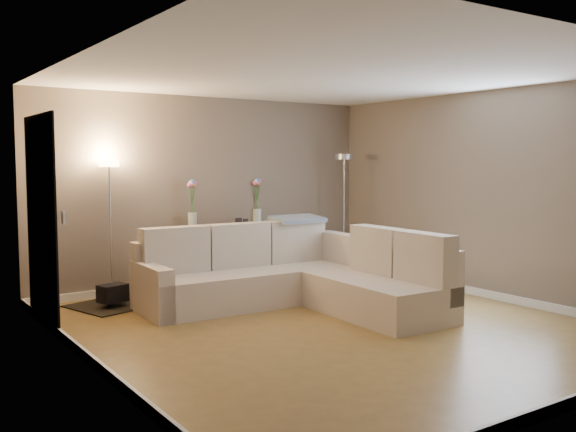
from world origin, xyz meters
TOP-DOWN VIEW (x-y plane):
  - floor at (0.00, 0.00)m, footprint 5.00×5.50m
  - ceiling at (0.00, 0.00)m, footprint 5.00×5.50m
  - wall_back at (0.00, 2.76)m, footprint 5.00×0.02m
  - wall_left at (-2.51, 0.00)m, footprint 0.02×5.50m
  - wall_right at (2.51, 0.00)m, footprint 0.02×5.50m
  - baseboard_back at (0.00, 2.73)m, footprint 5.00×0.03m
  - baseboard_front at (0.00, -2.73)m, footprint 5.00×0.03m
  - baseboard_left at (-2.48, 0.00)m, footprint 0.03×5.50m
  - baseboard_right at (2.48, 0.00)m, footprint 0.03×5.50m
  - doorway at (-2.48, 1.70)m, footprint 0.02×1.20m
  - switch_plate at (-2.48, 0.85)m, footprint 0.02×0.08m
  - sectional_sofa at (0.21, 0.99)m, footprint 2.74×2.69m
  - throw_blanket at (0.72, 1.64)m, footprint 0.69×0.41m
  - console_table at (0.13, 2.64)m, footprint 1.32×0.49m
  - leaning_mirror at (0.19, 2.82)m, footprint 0.91×0.14m
  - table_decor at (0.21, 2.62)m, footprint 0.55×0.14m
  - flower_vase_left at (-0.34, 2.59)m, footprint 0.15×0.13m
  - flower_vase_right at (0.75, 2.71)m, footprint 0.15×0.13m
  - floor_lamp_lit at (-1.46, 2.58)m, footprint 0.30×0.30m
  - floor_lamp_unlit at (2.00, 2.26)m, footprint 0.27×0.27m
  - charcoal_rug at (-1.45, 2.24)m, footprint 1.32×1.13m
  - black_bag at (-1.60, 2.11)m, footprint 0.37×0.31m

SIDE VIEW (x-z plane):
  - floor at x=0.00m, z-range -0.01..0.00m
  - charcoal_rug at x=-1.45m, z-range 0.00..0.02m
  - baseboard_back at x=0.00m, z-range 0.00..0.10m
  - baseboard_front at x=0.00m, z-range 0.00..0.10m
  - baseboard_left at x=-2.48m, z-range 0.00..0.10m
  - baseboard_right at x=2.48m, z-range 0.00..0.10m
  - black_bag at x=-1.60m, z-range 0.07..0.28m
  - sectional_sofa at x=0.21m, z-range -0.12..0.83m
  - console_table at x=0.13m, z-range 0.05..0.85m
  - table_decor at x=0.21m, z-range 0.77..0.90m
  - throw_blanket at x=0.72m, z-range 0.92..1.01m
  - flower_vase_left at x=-0.34m, z-range 0.75..1.43m
  - flower_vase_right at x=0.75m, z-range 0.75..1.43m
  - doorway at x=-2.48m, z-range 0.00..2.20m
  - leaning_mirror at x=0.19m, z-range 0.81..1.52m
  - switch_plate at x=-2.48m, z-range 1.14..1.26m
  - floor_lamp_lit at x=-1.46m, z-range 0.36..2.09m
  - floor_lamp_unlit at x=2.00m, z-range 0.38..2.21m
  - wall_back at x=0.00m, z-range 0.00..2.60m
  - wall_left at x=-2.51m, z-range 0.00..2.60m
  - wall_right at x=2.51m, z-range 0.00..2.60m
  - ceiling at x=0.00m, z-range 2.60..2.61m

